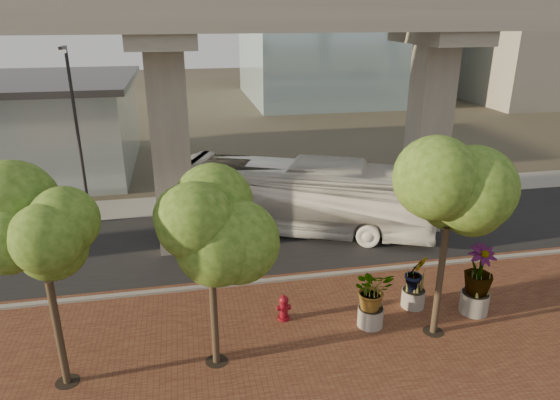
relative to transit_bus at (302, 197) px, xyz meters
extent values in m
plane|color=#3E392D|center=(-0.06, -2.85, -1.78)|extent=(160.00, 160.00, 0.00)
cube|color=brown|center=(-0.06, -10.85, -1.75)|extent=(70.00, 13.00, 0.06)
cube|color=black|center=(-0.06, -0.85, -1.76)|extent=(90.00, 8.00, 0.04)
cube|color=gray|center=(-0.06, -4.85, -1.70)|extent=(70.00, 0.25, 0.16)
cube|color=gray|center=(-0.06, 4.65, -1.75)|extent=(90.00, 3.00, 0.06)
cube|color=gray|center=(-0.06, -2.45, 8.72)|extent=(72.00, 2.40, 1.80)
cube|color=gray|center=(-0.06, 0.75, 8.72)|extent=(72.00, 2.40, 1.80)
imported|color=white|center=(0.00, 0.00, 0.00)|extent=(12.92, 7.82, 3.56)
cylinder|color=maroon|center=(-2.44, -7.53, -1.67)|extent=(0.44, 0.44, 0.10)
cylinder|color=maroon|center=(-2.44, -7.53, -1.32)|extent=(0.29, 0.29, 0.71)
sphere|color=maroon|center=(-2.44, -7.53, -0.96)|extent=(0.34, 0.34, 0.34)
cylinder|color=maroon|center=(-2.44, -7.53, -0.80)|extent=(0.10, 0.10, 0.12)
cylinder|color=maroon|center=(-2.44, -7.53, -1.26)|extent=(0.49, 0.20, 0.20)
cylinder|color=#A8A098|center=(0.44, -8.49, -1.37)|extent=(0.89, 0.89, 0.69)
imported|color=#2F4E14|center=(0.44, -8.49, -0.29)|extent=(1.98, 1.98, 1.48)
cylinder|color=#9D998E|center=(4.44, -8.44, -1.33)|extent=(1.01, 1.01, 0.79)
imported|color=#2F4E14|center=(4.44, -8.44, -0.01)|extent=(2.47, 2.47, 1.85)
cylinder|color=gray|center=(2.44, -7.64, -1.39)|extent=(0.86, 0.86, 0.67)
imported|color=#2F4E14|center=(2.44, -7.64, -0.33)|extent=(1.91, 1.91, 1.44)
cylinder|color=#473728|center=(-9.39, -9.46, -0.02)|extent=(0.22, 0.22, 3.40)
cylinder|color=black|center=(-9.39, -9.46, -1.72)|extent=(0.70, 0.70, 0.01)
cylinder|color=#473728|center=(-4.98, -9.39, 0.05)|extent=(0.22, 0.22, 3.53)
cylinder|color=black|center=(-4.98, -9.39, -1.72)|extent=(0.70, 0.70, 0.01)
cylinder|color=#473728|center=(2.44, -9.29, 0.23)|extent=(0.22, 0.22, 3.91)
cylinder|color=black|center=(2.44, -9.29, -1.72)|extent=(0.70, 0.70, 0.01)
cylinder|color=#29292D|center=(-10.57, 3.02, 2.64)|extent=(0.15, 0.15, 8.76)
cube|color=#29292D|center=(-10.57, 2.47, 7.02)|extent=(0.16, 1.09, 0.16)
cube|color=silver|center=(-10.57, 1.93, 6.91)|extent=(0.44, 0.22, 0.13)
cylinder|color=#2F3034|center=(8.09, 2.99, 2.32)|extent=(0.14, 0.14, 8.12)
cube|color=#2F3034|center=(8.09, 2.48, 6.38)|extent=(0.15, 1.02, 0.15)
cube|color=silver|center=(8.09, 1.97, 6.28)|extent=(0.41, 0.20, 0.12)
camera|label=1|loc=(-5.52, -22.37, 8.58)|focal=32.00mm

